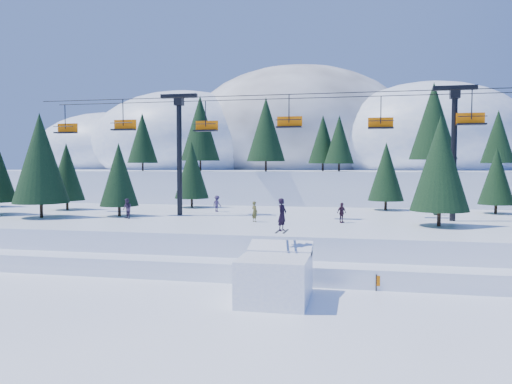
% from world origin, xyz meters
% --- Properties ---
extents(ground, '(160.00, 160.00, 0.00)m').
position_xyz_m(ground, '(0.00, 0.00, 0.00)').
color(ground, white).
rests_on(ground, ground).
extents(mid_shelf, '(70.00, 22.00, 2.50)m').
position_xyz_m(mid_shelf, '(0.00, 18.00, 1.25)').
color(mid_shelf, white).
rests_on(mid_shelf, ground).
extents(berm, '(70.00, 6.00, 1.10)m').
position_xyz_m(berm, '(0.00, 8.00, 0.55)').
color(berm, white).
rests_on(berm, ground).
extents(mountain_ridge, '(119.00, 61.34, 26.46)m').
position_xyz_m(mountain_ridge, '(-5.09, 73.33, 9.64)').
color(mountain_ridge, white).
rests_on(mountain_ridge, ground).
extents(jump_kicker, '(3.34, 4.56, 5.02)m').
position_xyz_m(jump_kicker, '(1.93, 2.05, 1.24)').
color(jump_kicker, white).
rests_on(jump_kicker, ground).
extents(chairlift, '(46.44, 3.21, 10.28)m').
position_xyz_m(chairlift, '(0.55, 18.05, 9.32)').
color(chairlift, black).
rests_on(chairlift, mid_shelf).
extents(conifer_stand, '(63.24, 16.96, 8.52)m').
position_xyz_m(conifer_stand, '(0.20, 18.46, 6.66)').
color(conifer_stand, black).
rests_on(conifer_stand, mid_shelf).
extents(distant_skiers, '(25.52, 9.14, 1.63)m').
position_xyz_m(distant_skiers, '(-1.58, 18.23, 3.28)').
color(distant_skiers, '#3E2E49').
rests_on(distant_skiers, mid_shelf).
extents(banner_near, '(2.73, 0.90, 0.90)m').
position_xyz_m(banner_near, '(8.25, 5.38, 0.54)').
color(banner_near, black).
rests_on(banner_near, ground).
extents(banner_far, '(2.63, 1.17, 0.90)m').
position_xyz_m(banner_far, '(9.83, 6.51, 0.54)').
color(banner_far, black).
rests_on(banner_far, ground).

